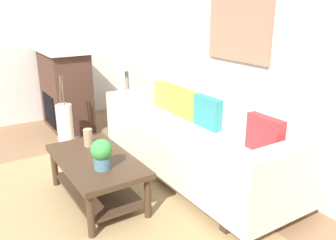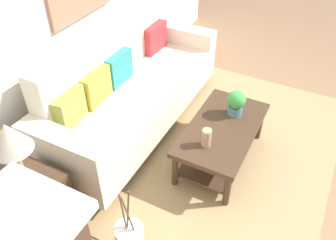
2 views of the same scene
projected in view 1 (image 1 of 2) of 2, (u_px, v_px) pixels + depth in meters
The scene contains 20 objects.
ground_plane at pixel (45, 227), 2.88m from camera, with size 9.72×9.72×0.00m, color #8C6647.
wall_back at pixel (247, 44), 3.54m from camera, with size 5.72×0.10×2.70m, color silver.
wall_left at pixel (21, 31), 5.05m from camera, with size 0.10×5.09×2.70m, color silver.
area_rug at pixel (102, 208), 3.13m from camera, with size 2.92×2.05×0.01m, color #A38456.
couch at pixel (198, 137), 3.61m from camera, with size 2.41×0.84×1.08m.
throw_pillow_olive at pixel (168, 96), 4.21m from camera, with size 0.36×0.12×0.32m, color olive.
throw_pillow_mustard at pixel (187, 104), 3.90m from camera, with size 0.36×0.12×0.32m, color gold.
throw_pillow_teal at pixel (209, 112), 3.60m from camera, with size 0.36×0.12×0.32m, color teal.
throw_pillow_crimson at pixel (266, 135), 2.99m from camera, with size 0.36×0.12×0.32m, color red.
coffee_table at pixel (97, 170), 3.17m from camera, with size 1.10×0.60×0.43m.
tabletop_vase at pixel (88, 138), 3.37m from camera, with size 0.09×0.09×0.17m, color tan.
potted_plant_tabletop at pixel (102, 153), 2.89m from camera, with size 0.18×0.18×0.26m.
side_table at pixel (128, 115), 4.84m from camera, with size 0.44×0.44×0.56m, color #422D1E.
table_lamp at pixel (126, 63), 4.61m from camera, with size 0.28×0.28×0.57m.
fireplace at pixel (65, 88), 5.01m from camera, with size 1.02×0.58×1.16m.
floor_vase at pixel (65, 127), 4.37m from camera, with size 0.19×0.19×0.56m, color white.
floor_vase_branch_a at pixel (62, 91), 4.21m from camera, with size 0.01×0.01×0.36m, color brown.
floor_vase_branch_b at pixel (63, 90), 4.24m from camera, with size 0.01×0.01×0.36m, color brown.
floor_vase_branch_c at pixel (60, 90), 4.23m from camera, with size 0.01×0.01×0.36m, color brown.
framed_painting at pixel (239, 24), 3.50m from camera, with size 0.86×0.03×0.72m, color #B77056.
Camera 1 is at (2.61, -0.47, 1.74)m, focal length 37.73 mm.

